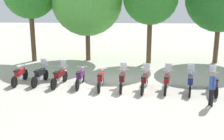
{
  "coord_description": "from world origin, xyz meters",
  "views": [
    {
      "loc": [
        0.8,
        -14.73,
        4.87
      ],
      "look_at": [
        0.0,
        0.5,
        0.9
      ],
      "focal_mm": 45.0,
      "sensor_mm": 36.0,
      "label": 1
    }
  ],
  "objects_px": {
    "motorcycle_0": "(20,75)",
    "motorcycle_7": "(167,81)",
    "motorcycle_1": "(40,75)",
    "motorcycle_9": "(214,83)",
    "motorcycle_3": "(80,77)",
    "person_0": "(212,86)",
    "motorcycle_4": "(101,79)",
    "motorcycle_8": "(190,82)",
    "motorcycle_2": "(60,77)",
    "tree_1": "(87,0)",
    "motorcycle_5": "(122,80)",
    "motorcycle_6": "(145,81)"
  },
  "relations": [
    {
      "from": "motorcycle_1",
      "to": "motorcycle_8",
      "type": "distance_m",
      "value": 8.39
    },
    {
      "from": "motorcycle_2",
      "to": "motorcycle_8",
      "type": "distance_m",
      "value": 7.18
    },
    {
      "from": "motorcycle_3",
      "to": "person_0",
      "type": "xyz_separation_m",
      "value": [
        6.5,
        -2.68,
        0.47
      ]
    },
    {
      "from": "motorcycle_4",
      "to": "motorcycle_7",
      "type": "height_order",
      "value": "motorcycle_7"
    },
    {
      "from": "motorcycle_4",
      "to": "tree_1",
      "type": "relative_size",
      "value": 0.3
    },
    {
      "from": "motorcycle_3",
      "to": "motorcycle_8",
      "type": "relative_size",
      "value": 1.01
    },
    {
      "from": "motorcycle_4",
      "to": "person_0",
      "type": "relative_size",
      "value": 1.32
    },
    {
      "from": "motorcycle_1",
      "to": "tree_1",
      "type": "distance_m",
      "value": 7.87
    },
    {
      "from": "motorcycle_2",
      "to": "motorcycle_8",
      "type": "relative_size",
      "value": 1.01
    },
    {
      "from": "motorcycle_1",
      "to": "motorcycle_9",
      "type": "relative_size",
      "value": 1.0
    },
    {
      "from": "motorcycle_6",
      "to": "tree_1",
      "type": "relative_size",
      "value": 0.29
    },
    {
      "from": "motorcycle_0",
      "to": "tree_1",
      "type": "height_order",
      "value": "tree_1"
    },
    {
      "from": "motorcycle_0",
      "to": "motorcycle_8",
      "type": "height_order",
      "value": "motorcycle_8"
    },
    {
      "from": "motorcycle_7",
      "to": "motorcycle_8",
      "type": "distance_m",
      "value": 1.2
    },
    {
      "from": "motorcycle_7",
      "to": "motorcycle_3",
      "type": "bearing_deg",
      "value": 95.82
    },
    {
      "from": "motorcycle_1",
      "to": "motorcycle_7",
      "type": "xyz_separation_m",
      "value": [
        7.14,
        -0.86,
        0.0
      ]
    },
    {
      "from": "motorcycle_3",
      "to": "motorcycle_5",
      "type": "xyz_separation_m",
      "value": [
        2.38,
        -0.44,
        0.01
      ]
    },
    {
      "from": "motorcycle_0",
      "to": "motorcycle_6",
      "type": "distance_m",
      "value": 7.2
    },
    {
      "from": "motorcycle_6",
      "to": "person_0",
      "type": "bearing_deg",
      "value": -114.18
    },
    {
      "from": "motorcycle_3",
      "to": "motorcycle_4",
      "type": "distance_m",
      "value": 1.24
    },
    {
      "from": "motorcycle_3",
      "to": "motorcycle_4",
      "type": "bearing_deg",
      "value": -105.01
    },
    {
      "from": "motorcycle_4",
      "to": "motorcycle_7",
      "type": "relative_size",
      "value": 1.02
    },
    {
      "from": "motorcycle_2",
      "to": "motorcycle_3",
      "type": "xyz_separation_m",
      "value": [
        1.18,
        -0.03,
        -0.01
      ]
    },
    {
      "from": "motorcycle_3",
      "to": "person_0",
      "type": "height_order",
      "value": "person_0"
    },
    {
      "from": "motorcycle_5",
      "to": "motorcycle_9",
      "type": "distance_m",
      "value": 4.78
    },
    {
      "from": "motorcycle_3",
      "to": "motorcycle_8",
      "type": "height_order",
      "value": "motorcycle_8"
    },
    {
      "from": "motorcycle_2",
      "to": "motorcycle_9",
      "type": "relative_size",
      "value": 0.99
    },
    {
      "from": "motorcycle_9",
      "to": "person_0",
      "type": "xyz_separation_m",
      "value": [
        -0.64,
        -1.84,
        0.45
      ]
    },
    {
      "from": "motorcycle_7",
      "to": "motorcycle_6",
      "type": "bearing_deg",
      "value": 104.61
    },
    {
      "from": "motorcycle_0",
      "to": "motorcycle_2",
      "type": "xyz_separation_m",
      "value": [
        2.39,
        -0.26,
        0.01
      ]
    },
    {
      "from": "motorcycle_2",
      "to": "tree_1",
      "type": "xyz_separation_m",
      "value": [
        0.73,
        6.69,
        4.12
      ]
    },
    {
      "from": "motorcycle_3",
      "to": "tree_1",
      "type": "relative_size",
      "value": 0.3
    },
    {
      "from": "tree_1",
      "to": "motorcycle_4",
      "type": "bearing_deg",
      "value": -76.92
    },
    {
      "from": "motorcycle_4",
      "to": "motorcycle_7",
      "type": "xyz_separation_m",
      "value": [
        3.58,
        -0.2,
        0.01
      ]
    },
    {
      "from": "motorcycle_0",
      "to": "tree_1",
      "type": "distance_m",
      "value": 8.26
    },
    {
      "from": "motorcycle_2",
      "to": "person_0",
      "type": "height_order",
      "value": "person_0"
    },
    {
      "from": "motorcycle_2",
      "to": "motorcycle_5",
      "type": "xyz_separation_m",
      "value": [
        3.56,
        -0.47,
        0.0
      ]
    },
    {
      "from": "motorcycle_5",
      "to": "person_0",
      "type": "relative_size",
      "value": 1.32
    },
    {
      "from": "motorcycle_0",
      "to": "motorcycle_7",
      "type": "height_order",
      "value": "motorcycle_7"
    },
    {
      "from": "motorcycle_3",
      "to": "motorcycle_8",
      "type": "distance_m",
      "value": 6.0
    },
    {
      "from": "person_0",
      "to": "tree_1",
      "type": "distance_m",
      "value": 12.26
    },
    {
      "from": "motorcycle_2",
      "to": "motorcycle_3",
      "type": "relative_size",
      "value": 0.99
    },
    {
      "from": "motorcycle_0",
      "to": "motorcycle_1",
      "type": "distance_m",
      "value": 1.19
    },
    {
      "from": "motorcycle_5",
      "to": "motorcycle_9",
      "type": "xyz_separation_m",
      "value": [
        4.76,
        -0.4,
        0.0
      ]
    },
    {
      "from": "motorcycle_1",
      "to": "motorcycle_6",
      "type": "height_order",
      "value": "same"
    },
    {
      "from": "motorcycle_3",
      "to": "motorcycle_2",
      "type": "bearing_deg",
      "value": 90.54
    },
    {
      "from": "motorcycle_0",
      "to": "motorcycle_5",
      "type": "relative_size",
      "value": 1.0
    },
    {
      "from": "motorcycle_9",
      "to": "motorcycle_3",
      "type": "bearing_deg",
      "value": 90.31
    },
    {
      "from": "person_0",
      "to": "motorcycle_3",
      "type": "bearing_deg",
      "value": 137.96
    },
    {
      "from": "motorcycle_7",
      "to": "motorcycle_5",
      "type": "bearing_deg",
      "value": 99.56
    }
  ]
}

